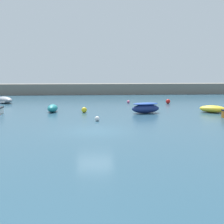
{
  "coord_description": "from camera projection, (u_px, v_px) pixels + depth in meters",
  "views": [
    {
      "loc": [
        -0.38,
        -21.62,
        4.32
      ],
      "look_at": [
        1.69,
        6.43,
        0.45
      ],
      "focal_mm": 50.0,
      "sensor_mm": 36.0,
      "label": 1
    }
  ],
  "objects": [
    {
      "name": "ground_plane",
      "position": [
        95.0,
        132.0,
        21.99
      ],
      "size": [
        120.0,
        120.0,
        0.2
      ],
      "primitive_type": "cube",
      "color": "#284C60"
    },
    {
      "name": "harbor_breakwater",
      "position": [
        91.0,
        89.0,
        54.26
      ],
      "size": [
        66.34,
        2.88,
        1.82
      ],
      "primitive_type": "cube",
      "color": "slate",
      "rests_on": "ground_plane"
    },
    {
      "name": "rowboat_white_midwater",
      "position": [
        5.0,
        100.0,
        40.04
      ],
      "size": [
        3.16,
        3.52,
        0.83
      ],
      "rotation": [
        0.0,
        0.0,
        5.37
      ],
      "color": "gray",
      "rests_on": "ground_plane"
    },
    {
      "name": "fishing_dinghy_green",
      "position": [
        53.0,
        108.0,
        31.71
      ],
      "size": [
        1.08,
        2.22,
        0.76
      ],
      "rotation": [
        0.0,
        0.0,
        1.52
      ],
      "color": "teal",
      "rests_on": "ground_plane"
    },
    {
      "name": "open_tender_yellow",
      "position": [
        213.0,
        109.0,
        31.26
      ],
      "size": [
        2.99,
        2.63,
        0.72
      ],
      "rotation": [
        0.0,
        0.0,
        2.58
      ],
      "color": "yellow",
      "rests_on": "ground_plane"
    },
    {
      "name": "rowboat_with_red_cover",
      "position": [
        146.0,
        108.0,
        30.82
      ],
      "size": [
        3.05,
        1.83,
        1.05
      ],
      "rotation": [
        0.0,
        0.0,
        0.22
      ],
      "color": "navy",
      "rests_on": "ground_plane"
    },
    {
      "name": "mooring_buoy_white",
      "position": [
        97.0,
        119.0,
        26.17
      ],
      "size": [
        0.4,
        0.4,
        0.4
      ],
      "primitive_type": "sphere",
      "color": "white",
      "rests_on": "ground_plane"
    },
    {
      "name": "mooring_buoy_red",
      "position": [
        168.0,
        101.0,
        39.33
      ],
      "size": [
        0.57,
        0.57,
        0.57
      ],
      "primitive_type": "sphere",
      "color": "red",
      "rests_on": "ground_plane"
    },
    {
      "name": "mooring_buoy_pink",
      "position": [
        128.0,
        102.0,
        39.82
      ],
      "size": [
        0.37,
        0.37,
        0.37
      ],
      "primitive_type": "sphere",
      "color": "#EA668C",
      "rests_on": "ground_plane"
    },
    {
      "name": "mooring_buoy_yellow",
      "position": [
        84.0,
        110.0,
        31.16
      ],
      "size": [
        0.55,
        0.55,
        0.55
      ],
      "primitive_type": "sphere",
      "color": "yellow",
      "rests_on": "ground_plane"
    }
  ]
}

